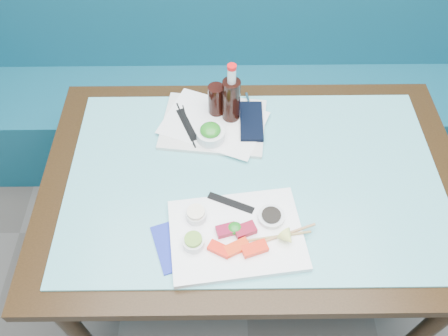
{
  "coord_description": "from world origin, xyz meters",
  "views": [
    {
      "loc": [
        -0.11,
        0.61,
        1.92
      ],
      "look_at": [
        -0.1,
        1.46,
        0.8
      ],
      "focal_mm": 35.0,
      "sensor_mm": 36.0,
      "label": 1
    }
  ],
  "objects_px": {
    "cola_glass": "(216,100)",
    "blue_napkin": "(183,242)",
    "cola_bottle_body": "(231,102)",
    "seaweed_bowl": "(211,135)",
    "dining_table": "(253,192)",
    "serving_tray": "(214,124)",
    "sashimi_plate": "(236,235)",
    "booth_bench": "(241,88)"
  },
  "relations": [
    {
      "from": "sashimi_plate",
      "to": "serving_tray",
      "type": "bearing_deg",
      "value": 91.59
    },
    {
      "from": "dining_table",
      "to": "seaweed_bowl",
      "type": "bearing_deg",
      "value": 132.73
    },
    {
      "from": "sashimi_plate",
      "to": "blue_napkin",
      "type": "bearing_deg",
      "value": 179.98
    },
    {
      "from": "cola_glass",
      "to": "sashimi_plate",
      "type": "bearing_deg",
      "value": -83.31
    },
    {
      "from": "booth_bench",
      "to": "cola_bottle_body",
      "type": "relative_size",
      "value": 16.65
    },
    {
      "from": "dining_table",
      "to": "cola_bottle_body",
      "type": "xyz_separation_m",
      "value": [
        -0.07,
        0.26,
        0.18
      ]
    },
    {
      "from": "cola_glass",
      "to": "cola_bottle_body",
      "type": "xyz_separation_m",
      "value": [
        0.05,
        -0.03,
        0.02
      ]
    },
    {
      "from": "booth_bench",
      "to": "sashimi_plate",
      "type": "bearing_deg",
      "value": -93.48
    },
    {
      "from": "dining_table",
      "to": "cola_glass",
      "type": "distance_m",
      "value": 0.35
    },
    {
      "from": "sashimi_plate",
      "to": "serving_tray",
      "type": "xyz_separation_m",
      "value": [
        -0.07,
        0.45,
        -0.0
      ]
    },
    {
      "from": "blue_napkin",
      "to": "sashimi_plate",
      "type": "bearing_deg",
      "value": 7.14
    },
    {
      "from": "blue_napkin",
      "to": "cola_bottle_body",
      "type": "bearing_deg",
      "value": 73.16
    },
    {
      "from": "serving_tray",
      "to": "seaweed_bowl",
      "type": "xyz_separation_m",
      "value": [
        -0.01,
        -0.07,
        0.03
      ]
    },
    {
      "from": "cola_glass",
      "to": "cola_bottle_body",
      "type": "relative_size",
      "value": 0.66
    },
    {
      "from": "serving_tray",
      "to": "cola_bottle_body",
      "type": "bearing_deg",
      "value": 31.06
    },
    {
      "from": "dining_table",
      "to": "cola_bottle_body",
      "type": "relative_size",
      "value": 7.77
    },
    {
      "from": "dining_table",
      "to": "sashimi_plate",
      "type": "xyz_separation_m",
      "value": [
        -0.06,
        -0.22,
        0.1
      ]
    },
    {
      "from": "cola_glass",
      "to": "booth_bench",
      "type": "bearing_deg",
      "value": 77.43
    },
    {
      "from": "sashimi_plate",
      "to": "seaweed_bowl",
      "type": "distance_m",
      "value": 0.38
    },
    {
      "from": "serving_tray",
      "to": "seaweed_bowl",
      "type": "bearing_deg",
      "value": -90.41
    },
    {
      "from": "dining_table",
      "to": "serving_tray",
      "type": "relative_size",
      "value": 3.85
    },
    {
      "from": "cola_glass",
      "to": "blue_napkin",
      "type": "bearing_deg",
      "value": -100.58
    },
    {
      "from": "serving_tray",
      "to": "cola_glass",
      "type": "relative_size",
      "value": 3.04
    },
    {
      "from": "booth_bench",
      "to": "cola_bottle_body",
      "type": "distance_m",
      "value": 0.75
    },
    {
      "from": "cola_glass",
      "to": "cola_bottle_body",
      "type": "distance_m",
      "value": 0.06
    },
    {
      "from": "serving_tray",
      "to": "cola_glass",
      "type": "distance_m",
      "value": 0.09
    },
    {
      "from": "cola_glass",
      "to": "blue_napkin",
      "type": "height_order",
      "value": "cola_glass"
    },
    {
      "from": "booth_bench",
      "to": "cola_bottle_body",
      "type": "height_order",
      "value": "booth_bench"
    },
    {
      "from": "cola_bottle_body",
      "to": "seaweed_bowl",
      "type": "bearing_deg",
      "value": -125.21
    },
    {
      "from": "dining_table",
      "to": "seaweed_bowl",
      "type": "xyz_separation_m",
      "value": [
        -0.14,
        0.16,
        0.12
      ]
    },
    {
      "from": "cola_glass",
      "to": "blue_napkin",
      "type": "xyz_separation_m",
      "value": [
        -0.1,
        -0.52,
        -0.07
      ]
    },
    {
      "from": "dining_table",
      "to": "booth_bench",
      "type": "bearing_deg",
      "value": 90.0
    },
    {
      "from": "sashimi_plate",
      "to": "dining_table",
      "type": "bearing_deg",
      "value": 66.46
    },
    {
      "from": "sashimi_plate",
      "to": "cola_bottle_body",
      "type": "distance_m",
      "value": 0.48
    },
    {
      "from": "serving_tray",
      "to": "booth_bench",
      "type": "bearing_deg",
      "value": 84.82
    },
    {
      "from": "cola_glass",
      "to": "serving_tray",
      "type": "bearing_deg",
      "value": -100.3
    },
    {
      "from": "booth_bench",
      "to": "dining_table",
      "type": "relative_size",
      "value": 2.14
    },
    {
      "from": "cola_glass",
      "to": "dining_table",
      "type": "bearing_deg",
      "value": -66.59
    },
    {
      "from": "seaweed_bowl",
      "to": "cola_glass",
      "type": "height_order",
      "value": "cola_glass"
    },
    {
      "from": "seaweed_bowl",
      "to": "cola_bottle_body",
      "type": "bearing_deg",
      "value": 54.79
    },
    {
      "from": "sashimi_plate",
      "to": "cola_glass",
      "type": "xyz_separation_m",
      "value": [
        -0.06,
        0.5,
        0.06
      ]
    },
    {
      "from": "seaweed_bowl",
      "to": "cola_bottle_body",
      "type": "xyz_separation_m",
      "value": [
        0.07,
        0.1,
        0.06
      ]
    }
  ]
}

